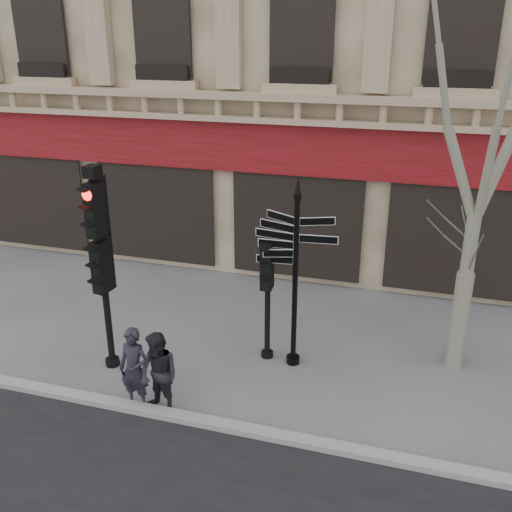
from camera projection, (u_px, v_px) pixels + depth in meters
The scene contains 8 objects.
ground at pixel (238, 381), 11.03m from camera, with size 80.00×80.00×0.00m, color #59595E.
kerb at pixel (212, 423), 9.76m from camera, with size 80.00×0.25×0.12m, color gray.
fingerpost at pixel (296, 242), 10.68m from camera, with size 1.74×1.74×3.90m.
traffic_signal_main at pixel (100, 245), 10.61m from camera, with size 0.49×0.37×4.11m.
traffic_signal_secondary at pixel (268, 278), 11.21m from camera, with size 0.44×0.32×2.55m.
plane_tree at pixel (494, 83), 9.54m from camera, with size 2.95×2.95×7.84m.
pedestrian_a at pixel (134, 369), 10.01m from camera, with size 0.57×0.38×1.57m, color black.
pedestrian_b at pixel (159, 375), 9.85m from camera, with size 0.76×0.59×1.56m, color black.
Camera 1 is at (3.04, -8.85, 6.33)m, focal length 40.00 mm.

